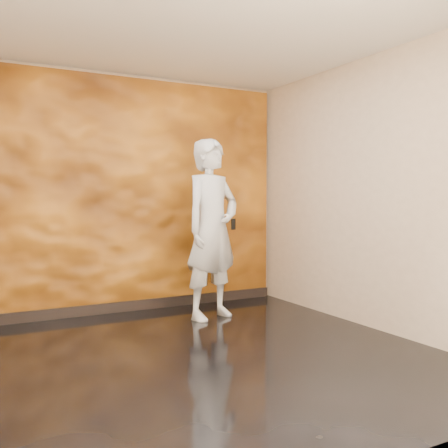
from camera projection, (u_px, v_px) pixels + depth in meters
The scene contains 5 objects.
room at pixel (195, 191), 4.16m from camera, with size 4.02×4.02×2.81m.
feature_wall at pixel (126, 195), 5.89m from camera, with size 3.90×0.06×2.75m, color orange.
baseboard at pixel (128, 306), 5.92m from camera, with size 3.90×0.04×0.12m, color black.
man at pixel (212, 229), 5.56m from camera, with size 0.73×0.48×2.00m, color #969CA5.
phone at pixel (233, 224), 5.36m from camera, with size 0.06×0.01×0.12m, color black.
Camera 1 is at (-1.75, -3.79, 1.35)m, focal length 40.00 mm.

